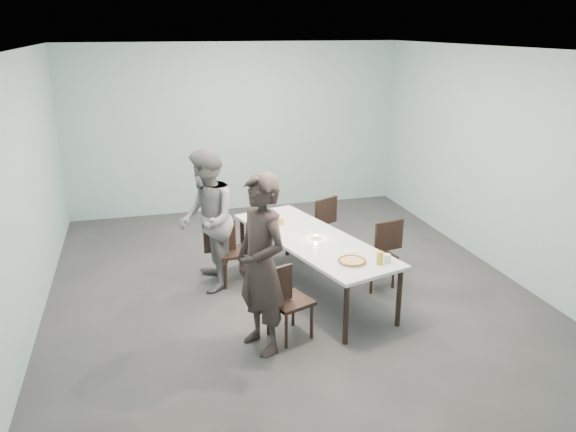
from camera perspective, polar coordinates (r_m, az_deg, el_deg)
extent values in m
plane|color=#333335|center=(7.42, -0.10, -7.21)|extent=(7.00, 7.00, 0.00)
cube|color=#97BEBE|center=(10.25, -5.27, 8.84)|extent=(6.00, 0.02, 3.00)
cube|color=#97BEBE|center=(3.84, 13.81, -8.95)|extent=(6.00, 0.02, 3.00)
cube|color=#97BEBE|center=(6.80, -25.34, 1.98)|extent=(0.02, 7.00, 3.00)
cube|color=#97BEBE|center=(8.19, 20.70, 5.19)|extent=(0.02, 7.00, 3.00)
cube|color=white|center=(6.68, -0.11, 16.60)|extent=(6.00, 7.00, 0.02)
cube|color=white|center=(7.01, 2.48, -2.35)|extent=(1.58, 2.75, 0.04)
cylinder|color=black|center=(6.07, 5.92, -9.87)|extent=(0.06, 0.06, 0.71)
cylinder|color=black|center=(7.96, -4.65, -2.65)|extent=(0.06, 0.06, 0.71)
cylinder|color=black|center=(6.49, 11.21, -8.12)|extent=(0.06, 0.06, 0.71)
cylinder|color=black|center=(8.29, -0.08, -1.70)|extent=(0.06, 0.06, 0.71)
cube|color=black|center=(6.13, 0.18, -8.66)|extent=(0.54, 0.54, 0.04)
cube|color=black|center=(5.92, -1.31, -7.09)|extent=(0.41, 0.19, 0.40)
cylinder|color=black|center=(6.03, -0.17, -11.60)|extent=(0.04, 0.04, 0.41)
cylinder|color=black|center=(6.27, -2.03, -10.32)|extent=(0.04, 0.04, 0.41)
cylinder|color=black|center=(6.21, 2.41, -10.65)|extent=(0.04, 0.04, 0.41)
cylinder|color=black|center=(6.44, 0.51, -9.46)|extent=(0.04, 0.04, 0.41)
cube|color=black|center=(7.42, -5.47, -3.67)|extent=(0.46, 0.46, 0.04)
cube|color=black|center=(7.30, -6.97, -2.11)|extent=(0.42, 0.08, 0.40)
cylinder|color=black|center=(7.33, -6.36, -5.94)|extent=(0.04, 0.04, 0.41)
cylinder|color=black|center=(7.63, -6.99, -4.93)|extent=(0.04, 0.04, 0.41)
cylinder|color=black|center=(7.40, -3.79, -5.58)|extent=(0.04, 0.04, 0.41)
cylinder|color=black|center=(7.70, -4.52, -4.60)|extent=(0.04, 0.04, 0.41)
cube|color=black|center=(7.38, 8.91, -3.96)|extent=(0.49, 0.49, 0.04)
cube|color=black|center=(7.40, 10.21, -1.98)|extent=(0.42, 0.12, 0.40)
cylinder|color=black|center=(7.68, 9.15, -4.85)|extent=(0.04, 0.04, 0.41)
cylinder|color=black|center=(7.44, 10.65, -5.77)|extent=(0.04, 0.04, 0.41)
cylinder|color=black|center=(7.51, 7.01, -5.33)|extent=(0.04, 0.04, 0.41)
cylinder|color=black|center=(7.25, 8.47, -6.30)|extent=(0.04, 0.04, 0.41)
cube|color=black|center=(8.20, 2.92, -1.39)|extent=(0.56, 0.56, 0.04)
cube|color=black|center=(8.25, 3.89, 0.47)|extent=(0.39, 0.22, 0.40)
cylinder|color=black|center=(8.50, 2.91, -2.26)|extent=(0.04, 0.04, 0.41)
cylinder|color=black|center=(8.28, 4.56, -2.89)|extent=(0.04, 0.04, 0.41)
cylinder|color=black|center=(8.29, 1.23, -2.82)|extent=(0.04, 0.04, 0.41)
cylinder|color=black|center=(8.06, 2.87, -3.48)|extent=(0.04, 0.04, 0.41)
imported|color=black|center=(5.71, -2.74, -4.98)|extent=(0.69, 0.82, 1.91)
imported|color=slate|center=(7.17, -8.24, -0.41)|extent=(0.74, 0.93, 1.84)
cylinder|color=white|center=(6.30, 6.51, -4.69)|extent=(0.34, 0.34, 0.01)
cylinder|color=#D7B97A|center=(6.30, 6.52, -4.57)|extent=(0.30, 0.30, 0.01)
torus|color=brown|center=(6.30, 6.52, -4.53)|extent=(0.32, 0.32, 0.03)
cylinder|color=white|center=(6.62, 6.33, -3.52)|extent=(0.18, 0.18, 0.01)
cylinder|color=gold|center=(6.28, 9.30, -4.25)|extent=(0.08, 0.08, 0.15)
cylinder|color=silver|center=(6.37, 10.03, -4.23)|extent=(0.08, 0.08, 0.09)
cylinder|color=silver|center=(6.96, 2.85, -2.17)|extent=(0.06, 0.06, 0.03)
cylinder|color=orange|center=(6.95, 2.86, -1.98)|extent=(0.04, 0.04, 0.01)
cylinder|color=gold|center=(7.44, -0.71, -0.57)|extent=(0.07, 0.07, 0.08)
cube|color=silver|center=(7.63, -2.14, -0.38)|extent=(0.35, 0.29, 0.01)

